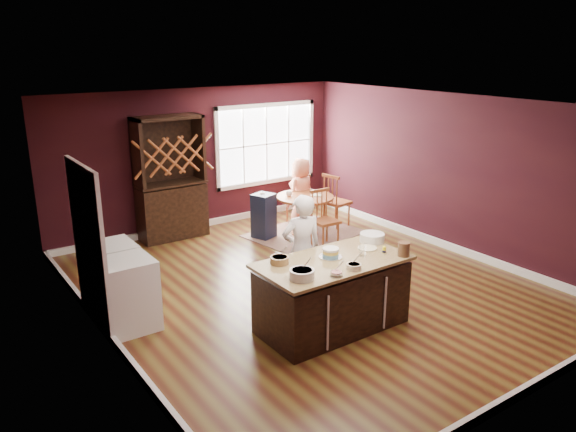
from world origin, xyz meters
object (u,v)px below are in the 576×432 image
Objects in this scene: dining_table at (305,207)px; baker at (302,250)px; hutch at (170,178)px; washer at (128,294)px; chair_north at (297,198)px; high_chair at (264,215)px; chair_east at (337,200)px; dryer at (112,277)px; kitchen_island at (332,296)px; layer_cake at (331,253)px; seated_woman at (301,192)px; toddler at (261,195)px; chair_south at (325,219)px.

dining_table is 2.98m from baker.
washer is (-1.90, -2.94, -0.67)m from hutch.
chair_north is 1.12× the size of high_chair.
dryer is (-4.83, -1.07, -0.07)m from chair_east.
kitchen_island is 1.96× the size of chair_north.
dining_table is at bearing 84.32° from chair_east.
chair_north is at bearing 59.51° from layer_cake.
kitchen_island is 4.46m from hutch.
dining_table is at bearing 45.07° from seated_woman.
toddler is at bearing -8.90° from seated_woman.
washer is at bearing -168.58° from high_chair.
baker is 2.36m from chair_south.
layer_cake is at bearing -121.48° from dining_table.
seated_woman is 1.45× the size of dryer.
toddler is (1.11, 3.39, -0.17)m from layer_cake.
chair_north is at bearing 74.75° from chair_south.
seated_woman is at bearing -18.35° from hutch.
seated_woman reaches higher than chair_south.
chair_north is 4.72m from dryer.
dryer is (-3.28, -1.32, 0.03)m from high_chair.
dryer is at bearing 93.97° from chair_east.
hutch is at bearing 137.13° from chair_south.
washer is 0.99× the size of dryer.
toddler is (-1.11, -0.39, 0.32)m from chair_north.
chair_south reaches higher than dryer.
dryer is (-4.01, -1.03, -0.07)m from dining_table.
layer_cake is at bearing -32.38° from washer.
dining_table is at bearing 36.64° from chair_north.
chair_south reaches higher than toddler.
baker is 1.61× the size of chair_north.
seated_woman reaches higher than dryer.
chair_east is at bearing 49.01° from layer_cake.
chair_south is at bearing -59.21° from toddler.
washer is at bearing -148.24° from toddler.
washer is at bearing -3.94° from baker.
chair_east is 3.23m from hutch.
seated_woman reaches higher than kitchen_island.
high_chair is (1.16, 3.42, -0.00)m from kitchen_island.
kitchen_island is 7.38× the size of toddler.
high_chair is 0.39× the size of hutch.
baker is at bearing 85.49° from layer_cake.
layer_cake reaches higher than kitchen_island.
dryer is at bearing -165.60° from dining_table.
dining_table is 1.10× the size of chair_north.
layer_cake is 0.32× the size of washer.
toddler reaches higher than dining_table.
layer_cake is 4.41m from chair_north.
dryer is (-3.92, -0.29, -0.05)m from chair_south.
baker is 1.68× the size of dryer.
toddler is (-0.65, 1.09, 0.29)m from chair_south.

